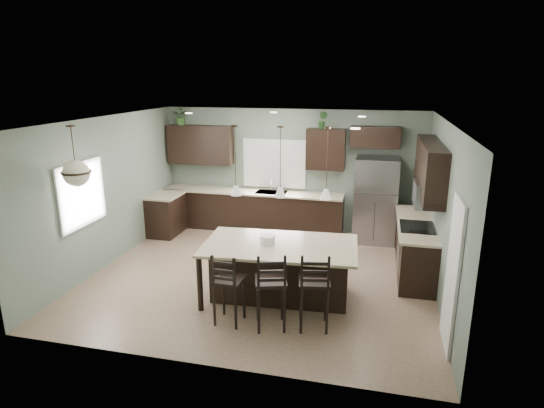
{
  "coord_description": "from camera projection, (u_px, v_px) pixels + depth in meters",
  "views": [
    {
      "loc": [
        1.95,
        -7.36,
        3.51
      ],
      "look_at": [
        0.1,
        0.4,
        1.25
      ],
      "focal_mm": 30.0,
      "sensor_mm": 36.0,
      "label": 1
    }
  ],
  "objects": [
    {
      "name": "window_back",
      "position": [
        274.0,
        164.0,
        10.51
      ],
      "size": [
        1.35,
        0.02,
        1.0
      ],
      "primitive_type": "cube",
      "color": "white",
      "rests_on": "room_shell"
    },
    {
      "name": "chandelier",
      "position": [
        74.0,
        156.0,
        6.96
      ],
      "size": [
        0.45,
        0.45,
        0.96
      ],
      "primitive_type": null,
      "color": "beige",
      "rests_on": "room_shell"
    },
    {
      "name": "bar_stool_right",
      "position": [
        314.0,
        290.0,
        6.42
      ],
      "size": [
        0.51,
        0.51,
        1.19
      ],
      "primitive_type": "cube",
      "rotation": [
        0.0,
        0.0,
        0.18
      ],
      "color": "black",
      "rests_on": "ground"
    },
    {
      "name": "wall_oven_front",
      "position": [
        398.0,
        252.0,
        8.19
      ],
      "size": [
        0.01,
        0.72,
        0.6
      ],
      "primitive_type": "cube",
      "color": "gray",
      "rests_on": "right_lower_cabs"
    },
    {
      "name": "ground",
      "position": [
        262.0,
        275.0,
        8.28
      ],
      "size": [
        6.0,
        6.0,
        0.0
      ],
      "primitive_type": "plane",
      "color": "#9E8466",
      "rests_on": "ground"
    },
    {
      "name": "bar_stool_center",
      "position": [
        271.0,
        289.0,
        6.43
      ],
      "size": [
        0.55,
        0.55,
        1.18
      ],
      "primitive_type": "cube",
      "rotation": [
        0.0,
        0.0,
        0.3
      ],
      "color": "black",
      "rests_on": "ground"
    },
    {
      "name": "sink_inset",
      "position": [
        271.0,
        192.0,
        10.39
      ],
      "size": [
        0.7,
        0.45,
        0.01
      ],
      "primitive_type": "cube",
      "color": "gray",
      "rests_on": "back_countertop"
    },
    {
      "name": "serving_dish",
      "position": [
        268.0,
        239.0,
        7.23
      ],
      "size": [
        0.24,
        0.24,
        0.14
      ],
      "primitive_type": "cylinder",
      "color": "white",
      "rests_on": "kitchen_island"
    },
    {
      "name": "right_lower_cabs",
      "position": [
        415.0,
        248.0,
        8.38
      ],
      "size": [
        0.6,
        2.35,
        0.9
      ],
      "primitive_type": "cube",
      "color": "black",
      "rests_on": "ground"
    },
    {
      "name": "window_left",
      "position": [
        81.0,
        194.0,
        7.78
      ],
      "size": [
        0.02,
        1.1,
        1.0
      ],
      "primitive_type": "cube",
      "color": "white",
      "rests_on": "room_shell"
    },
    {
      "name": "cooktop",
      "position": [
        417.0,
        227.0,
        7.99
      ],
      "size": [
        0.58,
        0.75,
        0.02
      ],
      "primitive_type": "cube",
      "color": "black",
      "rests_on": "right_countertop"
    },
    {
      "name": "pendant_center",
      "position": [
        280.0,
        162.0,
        6.86
      ],
      "size": [
        0.17,
        0.17,
        1.1
      ],
      "primitive_type": null,
      "color": "white",
      "rests_on": "room_shell"
    },
    {
      "name": "faucet",
      "position": [
        271.0,
        187.0,
        10.32
      ],
      "size": [
        0.02,
        0.02,
        0.28
      ],
      "primitive_type": "cylinder",
      "color": "silver",
      "rests_on": "back_countertop"
    },
    {
      "name": "right_countertop",
      "position": [
        416.0,
        223.0,
        8.25
      ],
      "size": [
        0.66,
        2.35,
        0.04
      ],
      "primitive_type": "cube",
      "color": "beige",
      "rests_on": "right_lower_cabs"
    },
    {
      "name": "right_upper_cabs",
      "position": [
        430.0,
        168.0,
        7.94
      ],
      "size": [
        0.34,
        2.35,
        0.9
      ],
      "primitive_type": "cube",
      "color": "black",
      "rests_on": "room_shell"
    },
    {
      "name": "pendant_left",
      "position": [
        235.0,
        161.0,
        6.97
      ],
      "size": [
        0.17,
        0.17,
        1.1
      ],
      "primitive_type": null,
      "color": "white",
      "rests_on": "room_shell"
    },
    {
      "name": "kitchen_island",
      "position": [
        280.0,
        271.0,
        7.34
      ],
      "size": [
        2.52,
        1.54,
        0.92
      ],
      "primitive_type": "cube",
      "rotation": [
        0.0,
        0.0,
        0.07
      ],
      "color": "black",
      "rests_on": "ground"
    },
    {
      "name": "microwave",
      "position": [
        426.0,
        194.0,
        7.8
      ],
      "size": [
        0.4,
        0.75,
        0.4
      ],
      "primitive_type": "cube",
      "color": "gray",
      "rests_on": "right_upper_cabs"
    },
    {
      "name": "pendant_right",
      "position": [
        327.0,
        164.0,
        6.74
      ],
      "size": [
        0.17,
        0.17,
        1.1
      ],
      "primitive_type": null,
      "color": "silver",
      "rests_on": "room_shell"
    },
    {
      "name": "left_return_countertop",
      "position": [
        165.0,
        195.0,
        10.22
      ],
      "size": [
        0.66,
        0.96,
        0.04
      ],
      "primitive_type": "cube",
      "color": "beige",
      "rests_on": "left_return_cabs"
    },
    {
      "name": "plant_back_left",
      "position": [
        181.0,
        116.0,
        10.54
      ],
      "size": [
        0.45,
        0.42,
        0.4
      ],
      "primitive_type": "imported",
      "rotation": [
        0.0,
        0.0,
        -0.39
      ],
      "color": "#355A27",
      "rests_on": "back_upper_left"
    },
    {
      "name": "refrigerator",
      "position": [
        376.0,
        200.0,
        9.78
      ],
      "size": [
        0.9,
        0.74,
        1.85
      ],
      "primitive_type": "cube",
      "color": "gray",
      "rests_on": "ground"
    },
    {
      "name": "room_shell",
      "position": [
        261.0,
        185.0,
        7.82
      ],
      "size": [
        6.0,
        6.0,
        6.0
      ],
      "color": "slate",
      "rests_on": "ground"
    },
    {
      "name": "bar_stool_left",
      "position": [
        229.0,
        288.0,
        6.57
      ],
      "size": [
        0.44,
        0.44,
        1.11
      ],
      "primitive_type": "cube",
      "rotation": [
        0.0,
        0.0,
        -0.08
      ],
      "color": "black",
      "rests_on": "ground"
    },
    {
      "name": "plant_back_right",
      "position": [
        323.0,
        120.0,
        9.81
      ],
      "size": [
        0.24,
        0.21,
        0.37
      ],
      "primitive_type": "imported",
      "rotation": [
        0.0,
        0.0,
        -0.25
      ],
      "color": "#264D22",
      "rests_on": "back_upper_right"
    },
    {
      "name": "back_upper_right",
      "position": [
        326.0,
        149.0,
        9.99
      ],
      "size": [
        0.85,
        0.34,
        0.9
      ],
      "primitive_type": "cube",
      "color": "black",
      "rests_on": "room_shell"
    },
    {
      "name": "pantry_door",
      "position": [
        452.0,
        275.0,
        5.89
      ],
      "size": [
        0.04,
        0.82,
        2.04
      ],
      "primitive_type": "cube",
      "color": "white",
      "rests_on": "ground"
    },
    {
      "name": "back_lower_cabs",
      "position": [
        253.0,
        211.0,
        10.64
      ],
      "size": [
        4.2,
        0.6,
        0.9
      ],
      "primitive_type": "cube",
      "color": "black",
      "rests_on": "ground"
    },
    {
      "name": "fridge_header",
      "position": [
        375.0,
        137.0,
        9.67
      ],
      "size": [
        1.05,
        0.34,
        0.45
      ],
      "primitive_type": "cube",
      "color": "black",
      "rests_on": "room_shell"
    },
    {
      "name": "left_return_cabs",
      "position": [
        166.0,
        215.0,
        10.35
      ],
      "size": [
        0.6,
        0.9,
        0.9
      ],
      "primitive_type": "cube",
      "color": "black",
      "rests_on": "ground"
    },
    {
      "name": "back_upper_left",
      "position": [
        200.0,
        145.0,
        10.65
      ],
      "size": [
        1.55,
        0.34,
        0.9
      ],
      "primitive_type": "cube",
      "color": "black",
      "rests_on": "room_shell"
    },
    {
      "name": "back_countertop",
      "position": [
        252.0,
        192.0,
        10.5
      ],
      "size": [
        4.2,
        0.66,
        0.04
      ],
      "primitive_type": "cube",
      "color": "beige",
      "rests_on": "back_lower_cabs"
    }
  ]
}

